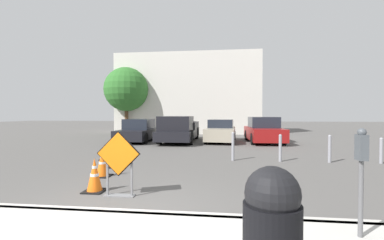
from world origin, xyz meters
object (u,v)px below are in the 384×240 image
Objects in this scene: bollard_nearest at (233,146)px; parked_car_second at (221,131)px; bollard_third at (330,148)px; parking_meter at (361,163)px; trash_bin at (272,229)px; traffic_cone_second at (102,163)px; parked_car_nearest at (139,131)px; bollard_fourth at (381,150)px; parked_car_third at (264,131)px; bollard_second at (280,147)px; road_closed_sign at (119,160)px; traffic_cone_third at (107,159)px; traffic_cone_nearest at (95,175)px; pickup_truck at (179,130)px; traffic_cone_fourth at (108,152)px.

parked_car_second is at bearing 94.20° from bollard_nearest.
bollard_third is 6.56m from parking_meter.
traffic_cone_second is at bearing 130.36° from trash_bin.
parked_car_nearest is 5.30m from parked_car_second.
parked_car_second is at bearing 130.63° from bollard_fourth.
parked_car_nearest is 1.03× the size of parked_car_third.
parked_car_second is 12.99m from parking_meter.
parked_car_nearest is at bearing 132.60° from bollard_nearest.
parked_car_second is 7.73m from bollard_third.
parked_car_nearest reaches higher than bollard_second.
trash_bin is at bearing -49.64° from traffic_cone_second.
road_closed_sign is 0.33× the size of parked_car_third.
bollard_second is at bearing 87.01° from parking_meter.
parking_meter reaches higher than traffic_cone_third.
traffic_cone_nearest is at bearing -127.38° from bollard_nearest.
traffic_cone_second is 0.18× the size of parked_car_second.
road_closed_sign is 0.33× the size of parked_car_second.
traffic_cone_third is 7.09m from trash_bin.
trash_bin is at bearing -43.11° from traffic_cone_nearest.
traffic_cone_second is 9.43m from parked_car_nearest.
pickup_truck is 4.85× the size of trash_bin.
parked_car_nearest reaches higher than traffic_cone_second.
bollard_nearest is at bearing 117.34° from pickup_truck.
bollard_second is at bearing 112.49° from parked_car_second.
traffic_cone_nearest is 0.75× the size of bollard_third.
traffic_cone_third is at bearing -163.60° from bollard_second.
traffic_cone_second is at bearing -161.87° from bollard_fourth.
traffic_cone_nearest is at bearing -153.13° from bollard_fourth.
bollard_nearest is 0.75× the size of parking_meter.
traffic_cone_fourth is at bearing 62.19° from parked_car_second.
trash_bin is 8.18m from bollard_third.
bollard_nearest reaches higher than traffic_cone_second.
parking_meter is (5.59, -4.46, 0.83)m from traffic_cone_third.
parked_car_nearest is 12.64m from bollard_fourth.
parking_meter is (6.23, -5.85, 0.84)m from traffic_cone_fourth.
road_closed_sign is 2.06m from traffic_cone_second.
traffic_cone_fourth is 8.23m from parked_car_second.
traffic_cone_third is at bearing 70.17° from parked_car_second.
parked_car_second is (4.33, 6.99, 0.38)m from traffic_cone_fourth.
parked_car_nearest is at bearing 106.28° from road_closed_sign.
parked_car_nearest is at bearing -3.84° from pickup_truck.
parked_car_nearest is 4.74× the size of bollard_fourth.
traffic_cone_fourth is (-2.22, 4.23, -0.50)m from road_closed_sign.
bollard_second is (2.22, -6.63, -0.12)m from parked_car_second.
bollard_second is at bearing 28.09° from traffic_cone_second.
parked_car_second is at bearing 108.52° from bollard_second.
bollard_second is (4.34, 4.58, -0.24)m from road_closed_sign.
trash_bin reaches higher than traffic_cone_third.
traffic_cone_fourth is 0.63× the size of bollard_fourth.
parked_car_nearest is 8.53m from bollard_nearest.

